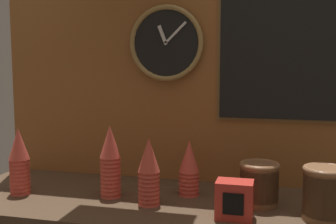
{
  "coord_description": "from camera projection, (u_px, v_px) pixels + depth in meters",
  "views": [
    {
      "loc": [
        0.32,
        -1.38,
        0.48
      ],
      "look_at": [
        -0.04,
        0.04,
        0.3
      ],
      "focal_mm": 45.0,
      "sensor_mm": 36.0,
      "label": 1
    }
  ],
  "objects": [
    {
      "name": "ground_plane",
      "position": [
        176.0,
        205.0,
        1.46
      ],
      "size": [
        1.6,
        0.56,
        0.04
      ],
      "primitive_type": "cube",
      "color": "#4C3826"
    },
    {
      "name": "wall_tiled_back",
      "position": [
        192.0,
        50.0,
        1.65
      ],
      "size": [
        1.6,
        0.03,
        1.05
      ],
      "color": "#A3602D",
      "rests_on": "ground_plane"
    },
    {
      "name": "cup_stack_center_right",
      "position": [
        189.0,
        168.0,
        1.5
      ],
      "size": [
        0.07,
        0.07,
        0.2
      ],
      "color": "#DB4C3D",
      "rests_on": "ground_plane"
    },
    {
      "name": "cup_stack_center_left",
      "position": [
        110.0,
        161.0,
        1.48
      ],
      "size": [
        0.07,
        0.07,
        0.26
      ],
      "color": "#DB4C3D",
      "rests_on": "ground_plane"
    },
    {
      "name": "cup_stack_far_left",
      "position": [
        19.0,
        161.0,
        1.52
      ],
      "size": [
        0.07,
        0.07,
        0.24
      ],
      "color": "#DB4C3D",
      "rests_on": "ground_plane"
    },
    {
      "name": "cup_stack_center",
      "position": [
        149.0,
        171.0,
        1.4
      ],
      "size": [
        0.07,
        0.07,
        0.23
      ],
      "color": "#DB4C3D",
      "rests_on": "ground_plane"
    },
    {
      "name": "bowl_stack_right",
      "position": [
        259.0,
        183.0,
        1.4
      ],
      "size": [
        0.13,
        0.13,
        0.15
      ],
      "color": "brown",
      "rests_on": "ground_plane"
    },
    {
      "name": "bowl_stack_far_right",
      "position": [
        325.0,
        193.0,
        1.27
      ],
      "size": [
        0.13,
        0.13,
        0.17
      ],
      "color": "brown",
      "rests_on": "ground_plane"
    },
    {
      "name": "wall_clock",
      "position": [
        166.0,
        43.0,
        1.65
      ],
      "size": [
        0.3,
        0.03,
        0.3
      ],
      "color": "black"
    },
    {
      "name": "menu_board",
      "position": [
        278.0,
        54.0,
        1.56
      ],
      "size": [
        0.45,
        0.01,
        0.51
      ],
      "color": "olive"
    },
    {
      "name": "napkin_dispenser",
      "position": [
        234.0,
        200.0,
        1.28
      ],
      "size": [
        0.11,
        0.08,
        0.12
      ],
      "color": "red",
      "rests_on": "ground_plane"
    }
  ]
}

